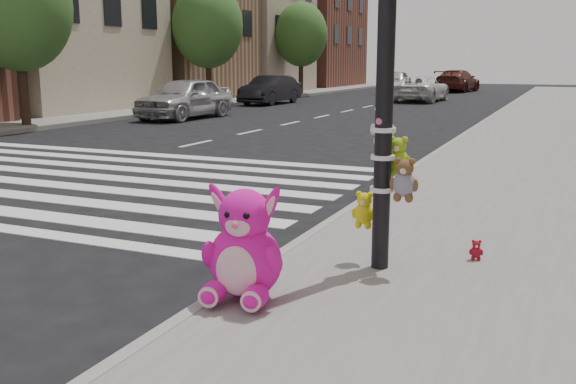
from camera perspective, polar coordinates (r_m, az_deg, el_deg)
The scene contains 18 objects.
ground at distance 6.01m, azimuth -22.16°, elevation -9.25°, with size 120.00×120.00×0.00m, color black.
sidewalk_far at distance 29.73m, azimuth -12.83°, elevation 7.42°, with size 6.00×80.00×0.14m, color slate.
curb_edge at distance 14.23m, azimuth 13.04°, elevation 3.24°, with size 0.12×80.00×0.15m, color gray.
crosswalk at distance 12.68m, azimuth -19.67°, elevation 1.58°, with size 11.00×6.00×0.01m, color silver, non-canonical shape.
bld_far_c at distance 35.79m, azimuth -9.91°, elevation 14.48°, with size 6.00×8.00×8.00m, color #A07755.
bld_far_d at distance 43.63m, azimuth -3.19°, elevation 15.38°, with size 6.00×8.00×10.00m, color tan.
bld_far_e at distance 53.64m, azimuth 2.30°, elevation 14.12°, with size 6.00×10.00×9.00m, color brown.
signal_pole at distance 5.87m, azimuth 8.79°, elevation 8.91°, with size 0.68×0.49×4.00m.
tree_far_a at distance 21.41m, azimuth -22.94°, elevation 14.93°, with size 3.20×3.20×5.44m.
tree_far_b at distance 30.10m, azimuth -7.17°, elevation 14.48°, with size 3.20×3.20×5.44m.
tree_far_c at distance 39.95m, azimuth 1.17°, elevation 13.81°, with size 3.20×3.20×5.44m.
pink_bunny at distance 5.22m, azimuth -3.94°, elevation -5.32°, with size 0.69×0.77×0.97m.
red_teddy at distance 6.55m, azimuth 16.38°, elevation -4.95°, with size 0.14×0.10×0.20m, color maroon, non-canonical shape.
car_silver_far at distance 23.87m, azimuth -9.12°, elevation 8.27°, with size 1.78×4.43×1.51m, color silver.
car_dark_far at distance 31.77m, azimuth -1.59°, elevation 9.07°, with size 1.47×4.20×1.39m, color black.
car_white_near at distance 34.54m, azimuth 11.70°, elevation 8.98°, with size 2.19×4.75×1.32m, color silver.
car_maroon_near at distance 46.42m, azimuth 14.82°, elevation 9.53°, with size 2.09×5.15×1.49m, color #4F1C16.
car_silver_deep at distance 43.42m, azimuth 9.45°, elevation 9.66°, with size 1.79×4.45×1.51m, color #AAA9AE.
Camera 1 is at (4.14, -3.85, 2.04)m, focal length 40.00 mm.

